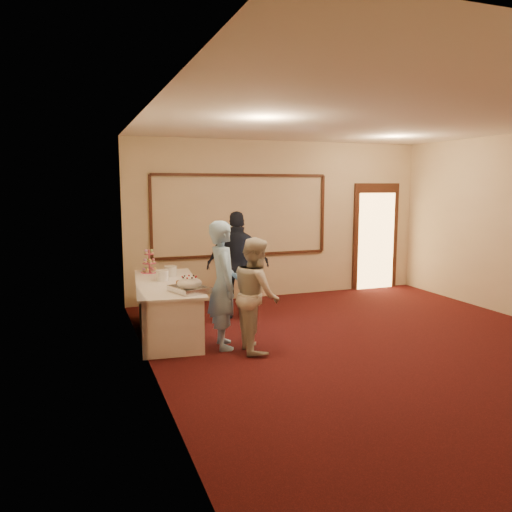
{
  "coord_description": "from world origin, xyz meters",
  "views": [
    {
      "loc": [
        -3.8,
        -5.43,
        2.17
      ],
      "look_at": [
        -1.34,
        1.25,
        1.15
      ],
      "focal_mm": 35.0,
      "sensor_mm": 36.0,
      "label": 1
    }
  ],
  "objects_px": {
    "buffet_table": "(167,308)",
    "cupcake_stand": "(149,264)",
    "pavlova_tray": "(189,285)",
    "tart": "(185,283)",
    "man": "(223,285)",
    "woman": "(256,294)",
    "plate_stack_b": "(171,271)",
    "plate_stack_a": "(162,275)",
    "guest": "(238,265)"
  },
  "relations": [
    {
      "from": "tart",
      "to": "man",
      "type": "height_order",
      "value": "man"
    },
    {
      "from": "pavlova_tray",
      "to": "plate_stack_b",
      "type": "xyz_separation_m",
      "value": [
        -0.02,
        1.22,
        -0.01
      ]
    },
    {
      "from": "cupcake_stand",
      "to": "plate_stack_b",
      "type": "distance_m",
      "value": 0.51
    },
    {
      "from": "buffet_table",
      "to": "plate_stack_b",
      "type": "height_order",
      "value": "plate_stack_b"
    },
    {
      "from": "cupcake_stand",
      "to": "tart",
      "type": "relative_size",
      "value": 1.37
    },
    {
      "from": "woman",
      "to": "man",
      "type": "bearing_deg",
      "value": 59.63
    },
    {
      "from": "tart",
      "to": "guest",
      "type": "distance_m",
      "value": 1.36
    },
    {
      "from": "pavlova_tray",
      "to": "man",
      "type": "bearing_deg",
      "value": -11.98
    },
    {
      "from": "plate_stack_a",
      "to": "plate_stack_b",
      "type": "height_order",
      "value": "same"
    },
    {
      "from": "buffet_table",
      "to": "guest",
      "type": "height_order",
      "value": "guest"
    },
    {
      "from": "tart",
      "to": "man",
      "type": "bearing_deg",
      "value": -54.62
    },
    {
      "from": "man",
      "to": "guest",
      "type": "distance_m",
      "value": 1.55
    },
    {
      "from": "buffet_table",
      "to": "pavlova_tray",
      "type": "xyz_separation_m",
      "value": [
        0.16,
        -0.77,
        0.47
      ]
    },
    {
      "from": "pavlova_tray",
      "to": "tart",
      "type": "relative_size",
      "value": 2.0
    },
    {
      "from": "woman",
      "to": "pavlova_tray",
      "type": "bearing_deg",
      "value": 71.49
    },
    {
      "from": "buffet_table",
      "to": "man",
      "type": "relative_size",
      "value": 1.37
    },
    {
      "from": "cupcake_stand",
      "to": "pavlova_tray",
      "type": "bearing_deg",
      "value": -80.41
    },
    {
      "from": "plate_stack_b",
      "to": "tart",
      "type": "relative_size",
      "value": 0.65
    },
    {
      "from": "buffet_table",
      "to": "man",
      "type": "xyz_separation_m",
      "value": [
        0.6,
        -0.86,
        0.47
      ]
    },
    {
      "from": "pavlova_tray",
      "to": "woman",
      "type": "bearing_deg",
      "value": -24.0
    },
    {
      "from": "buffet_table",
      "to": "woman",
      "type": "distance_m",
      "value": 1.53
    },
    {
      "from": "plate_stack_a",
      "to": "man",
      "type": "height_order",
      "value": "man"
    },
    {
      "from": "plate_stack_a",
      "to": "guest",
      "type": "bearing_deg",
      "value": 17.19
    },
    {
      "from": "pavlova_tray",
      "to": "tart",
      "type": "xyz_separation_m",
      "value": [
        0.04,
        0.46,
        -0.06
      ]
    },
    {
      "from": "man",
      "to": "buffet_table",
      "type": "bearing_deg",
      "value": 40.84
    },
    {
      "from": "woman",
      "to": "guest",
      "type": "distance_m",
      "value": 1.69
    },
    {
      "from": "woman",
      "to": "guest",
      "type": "bearing_deg",
      "value": -4.72
    },
    {
      "from": "tart",
      "to": "guest",
      "type": "xyz_separation_m",
      "value": [
        1.06,
        0.84,
        0.08
      ]
    },
    {
      "from": "guest",
      "to": "tart",
      "type": "bearing_deg",
      "value": 49.68
    },
    {
      "from": "buffet_table",
      "to": "cupcake_stand",
      "type": "distance_m",
      "value": 1.04
    },
    {
      "from": "tart",
      "to": "plate_stack_a",
      "type": "bearing_deg",
      "value": 119.28
    },
    {
      "from": "pavlova_tray",
      "to": "plate_stack_b",
      "type": "height_order",
      "value": "pavlova_tray"
    },
    {
      "from": "buffet_table",
      "to": "cupcake_stand",
      "type": "bearing_deg",
      "value": 97.48
    },
    {
      "from": "cupcake_stand",
      "to": "woman",
      "type": "distance_m",
      "value": 2.29
    },
    {
      "from": "pavlova_tray",
      "to": "tart",
      "type": "bearing_deg",
      "value": 84.82
    },
    {
      "from": "man",
      "to": "tart",
      "type": "bearing_deg",
      "value": 41.43
    },
    {
      "from": "cupcake_stand",
      "to": "man",
      "type": "relative_size",
      "value": 0.24
    },
    {
      "from": "tart",
      "to": "man",
      "type": "relative_size",
      "value": 0.17
    },
    {
      "from": "buffet_table",
      "to": "plate_stack_a",
      "type": "bearing_deg",
      "value": 107.21
    },
    {
      "from": "cupcake_stand",
      "to": "tart",
      "type": "height_order",
      "value": "cupcake_stand"
    },
    {
      "from": "buffet_table",
      "to": "woman",
      "type": "relative_size",
      "value": 1.56
    },
    {
      "from": "plate_stack_b",
      "to": "woman",
      "type": "bearing_deg",
      "value": -62.42
    },
    {
      "from": "plate_stack_b",
      "to": "woman",
      "type": "xyz_separation_m",
      "value": [
        0.82,
        -1.58,
        -0.1
      ]
    },
    {
      "from": "woman",
      "to": "cupcake_stand",
      "type": "bearing_deg",
      "value": 33.75
    },
    {
      "from": "pavlova_tray",
      "to": "woman",
      "type": "distance_m",
      "value": 0.89
    },
    {
      "from": "pavlova_tray",
      "to": "tart",
      "type": "height_order",
      "value": "pavlova_tray"
    },
    {
      "from": "plate_stack_b",
      "to": "guest",
      "type": "relative_size",
      "value": 0.11
    },
    {
      "from": "cupcake_stand",
      "to": "plate_stack_a",
      "type": "bearing_deg",
      "value": -84.25
    },
    {
      "from": "man",
      "to": "guest",
      "type": "xyz_separation_m",
      "value": [
        0.67,
        1.4,
        0.02
      ]
    },
    {
      "from": "pavlova_tray",
      "to": "man",
      "type": "xyz_separation_m",
      "value": [
        0.44,
        -0.09,
        -0.0
      ]
    }
  ]
}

